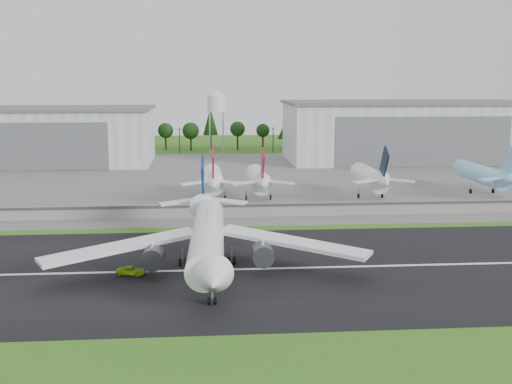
{
  "coord_description": "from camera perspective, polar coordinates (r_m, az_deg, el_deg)",
  "views": [
    {
      "loc": [
        -10.47,
        -101.47,
        33.74
      ],
      "look_at": [
        0.96,
        40.0,
        9.0
      ],
      "focal_mm": 45.0,
      "sensor_mm": 36.0,
      "label": 1
    }
  ],
  "objects": [
    {
      "name": "parked_jet_red_b",
      "position": [
        180.79,
        0.25,
        1.09
      ],
      "size": [
        7.36,
        31.29,
        16.6
      ],
      "color": "white",
      "rests_on": "ground"
    },
    {
      "name": "water_tower",
      "position": [
        286.67,
        -3.56,
        8.03
      ],
      "size": [
        8.4,
        8.4,
        29.4
      ],
      "color": "#99999E",
      "rests_on": "ground"
    },
    {
      "name": "hangar_west",
      "position": [
        276.2,
        -19.25,
        4.75
      ],
      "size": [
        97.0,
        44.0,
        23.2
      ],
      "color": "silver",
      "rests_on": "ground"
    },
    {
      "name": "parked_jet_red_a",
      "position": [
        180.17,
        -3.88,
        1.08
      ],
      "size": [
        7.36,
        31.29,
        16.74
      ],
      "color": "white",
      "rests_on": "ground"
    },
    {
      "name": "parked_jet_skyblue",
      "position": [
        203.01,
        19.68,
        1.45
      ],
      "size": [
        7.36,
        37.29,
        16.55
      ],
      "color": "#8AC9EF",
      "rests_on": "ground"
    },
    {
      "name": "main_airliner",
      "position": [
        114.72,
        -4.32,
        -4.7
      ],
      "size": [
        57.26,
        59.14,
        18.17
      ],
      "rotation": [
        0.0,
        0.0,
        3.11
      ],
      "color": "white",
      "rests_on": "runway"
    },
    {
      "name": "runway",
      "position": [
        116.92,
        0.72,
        -6.86
      ],
      "size": [
        320.0,
        60.0,
        0.1
      ],
      "primitive_type": "cube",
      "color": "black",
      "rests_on": "ground"
    },
    {
      "name": "runway_centerline",
      "position": [
        116.9,
        0.72,
        -6.83
      ],
      "size": [
        220.0,
        1.0,
        0.02
      ],
      "primitive_type": "cube",
      "color": "white",
      "rests_on": "runway"
    },
    {
      "name": "treeline",
      "position": [
        318.44,
        -2.72,
        3.79
      ],
      "size": [
        320.0,
        16.0,
        22.0
      ],
      "primitive_type": null,
      "color": "black",
      "rests_on": "ground"
    },
    {
      "name": "ground_vehicle",
      "position": [
        115.39,
        -11.02,
        -6.88
      ],
      "size": [
        5.6,
        3.53,
        1.44
      ],
      "primitive_type": "imported",
      "rotation": [
        0.0,
        0.0,
        1.34
      ],
      "color": "#AFEB1B",
      "rests_on": "runway"
    },
    {
      "name": "blast_fence",
      "position": [
        160.03,
        -0.78,
        -1.62
      ],
      "size": [
        240.0,
        0.61,
        3.5
      ],
      "color": "gray",
      "rests_on": "ground"
    },
    {
      "name": "apron",
      "position": [
        224.26,
        -1.89,
        1.24
      ],
      "size": [
        320.0,
        150.0,
        0.1
      ],
      "primitive_type": "cube",
      "color": "slate",
      "rests_on": "ground"
    },
    {
      "name": "utility_poles",
      "position": [
        303.53,
        -2.62,
        3.49
      ],
      "size": [
        230.0,
        3.0,
        12.0
      ],
      "primitive_type": null,
      "color": "black",
      "rests_on": "ground"
    },
    {
      "name": "parked_jet_navy",
      "position": [
        186.38,
        10.29,
        1.23
      ],
      "size": [
        7.36,
        31.29,
        16.69
      ],
      "color": "white",
      "rests_on": "ground"
    },
    {
      "name": "ground",
      "position": [
        107.44,
        1.22,
        -8.42
      ],
      "size": [
        600.0,
        600.0,
        0.0
      ],
      "primitive_type": "plane",
      "color": "#3B6A19",
      "rests_on": "ground"
    },
    {
      "name": "hangar_east",
      "position": [
        280.56,
        13.19,
        5.31
      ],
      "size": [
        102.0,
        47.0,
        25.2
      ],
      "color": "silver",
      "rests_on": "ground"
    }
  ]
}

